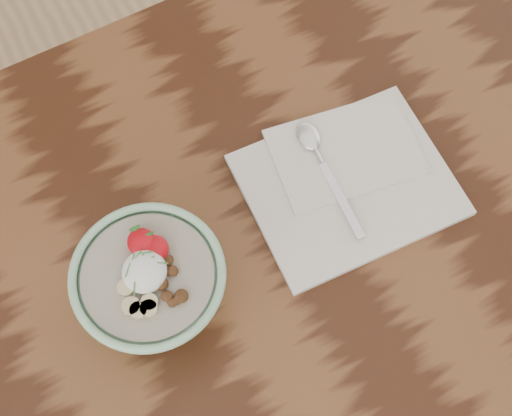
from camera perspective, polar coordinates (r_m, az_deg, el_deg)
The scene contains 4 objects.
table at distance 98.73cm, azimuth 4.34°, elevation -5.44°, with size 160.00×90.00×75.00cm.
breakfast_bowl at distance 82.95cm, azimuth -8.35°, elevation -6.10°, with size 17.49×17.49×11.77cm.
napkin at distance 93.83cm, azimuth 7.32°, elevation 2.42°, with size 27.30×23.33×1.60cm.
spoon at distance 93.67cm, azimuth 4.85°, elevation 4.52°, with size 3.66×18.10×0.94cm.
Camera 1 is at (-21.37, -23.62, 159.15)cm, focal length 50.00 mm.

